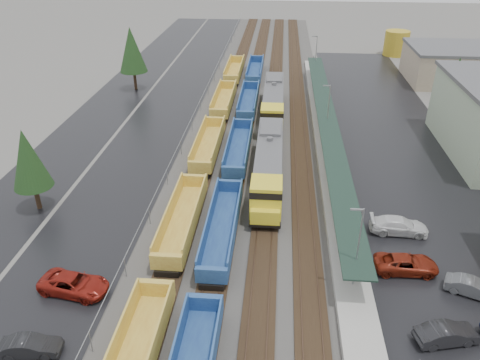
% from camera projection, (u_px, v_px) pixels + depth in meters
% --- Properties ---
extents(ballast_strip, '(20.00, 160.00, 0.08)m').
position_uv_depth(ballast_strip, '(260.00, 113.00, 74.11)').
color(ballast_strip, '#302D2B').
rests_on(ballast_strip, ground).
extents(trackbed, '(14.60, 160.00, 0.22)m').
position_uv_depth(trackbed, '(260.00, 112.00, 74.05)').
color(trackbed, black).
rests_on(trackbed, ground).
extents(west_parking_lot, '(10.00, 160.00, 0.02)m').
position_uv_depth(west_parking_lot, '(167.00, 110.00, 75.26)').
color(west_parking_lot, black).
rests_on(west_parking_lot, ground).
extents(west_road, '(9.00, 160.00, 0.02)m').
position_uv_depth(west_road, '(107.00, 108.00, 76.02)').
color(west_road, black).
rests_on(west_road, ground).
extents(east_commuter_lot, '(16.00, 100.00, 0.02)m').
position_uv_depth(east_commuter_lot, '(395.00, 144.00, 63.98)').
color(east_commuter_lot, black).
rests_on(east_commuter_lot, ground).
extents(station_platform, '(3.00, 80.00, 8.00)m').
position_uv_depth(station_platform, '(326.00, 136.00, 64.35)').
color(station_platform, '#9E9B93').
rests_on(station_platform, ground).
extents(chainlink_fence, '(0.08, 160.04, 2.02)m').
position_uv_depth(chainlink_fence, '(199.00, 105.00, 72.71)').
color(chainlink_fence, gray).
rests_on(chainlink_fence, ground).
extents(tree_west_near, '(3.96, 3.96, 9.00)m').
position_uv_depth(tree_west_near, '(28.00, 159.00, 46.84)').
color(tree_west_near, '#332316').
rests_on(tree_west_near, ground).
extents(tree_west_far, '(4.84, 4.84, 11.00)m').
position_uv_depth(tree_west_far, '(132.00, 50.00, 81.12)').
color(tree_west_far, '#332316').
rests_on(tree_west_far, ground).
extents(tree_east, '(4.40, 4.40, 10.00)m').
position_uv_depth(tree_east, '(455.00, 82.00, 67.12)').
color(tree_east, '#332316').
rests_on(tree_east, ground).
extents(locomotive_lead, '(3.13, 20.64, 4.67)m').
position_uv_depth(locomotive_lead, '(268.00, 166.00, 52.68)').
color(locomotive_lead, black).
rests_on(locomotive_lead, ground).
extents(locomotive_trail, '(3.13, 20.64, 4.67)m').
position_uv_depth(locomotive_trail, '(273.00, 103.00, 70.97)').
color(locomotive_trail, black).
rests_on(locomotive_trail, ground).
extents(well_string_yellow, '(2.81, 101.23, 2.50)m').
position_uv_depth(well_string_yellow, '(197.00, 177.00, 53.09)').
color(well_string_yellow, '#BC8E34').
rests_on(well_string_yellow, ground).
extents(well_string_blue, '(2.72, 104.15, 2.41)m').
position_uv_depth(well_string_blue, '(232.00, 182.00, 52.13)').
color(well_string_blue, navy).
rests_on(well_string_blue, ground).
extents(storage_tank, '(5.38, 5.38, 5.38)m').
position_uv_depth(storage_tank, '(396.00, 43.00, 104.81)').
color(storage_tank, gold).
rests_on(storage_tank, ground).
extents(parked_car_west_b, '(1.98, 4.42, 1.41)m').
position_uv_depth(parked_car_west_b, '(30.00, 347.00, 32.61)').
color(parked_car_west_b, black).
rests_on(parked_car_west_b, ground).
extents(parked_car_west_c, '(3.52, 6.07, 1.59)m').
position_uv_depth(parked_car_west_c, '(74.00, 284.00, 38.07)').
color(parked_car_west_c, maroon).
rests_on(parked_car_west_c, ground).
extents(parked_car_east_a, '(2.66, 4.85, 1.52)m').
position_uv_depth(parked_car_east_a, '(447.00, 334.00, 33.52)').
color(parked_car_east_a, black).
rests_on(parked_car_east_a, ground).
extents(parked_car_east_b, '(2.64, 5.49, 1.51)m').
position_uv_depth(parked_car_east_b, '(406.00, 264.00, 40.38)').
color(parked_car_east_b, maroon).
rests_on(parked_car_east_b, ground).
extents(parked_car_east_c, '(2.49, 5.67, 1.62)m').
position_uv_depth(parked_car_east_c, '(399.00, 226.00, 45.35)').
color(parked_car_east_c, silver).
rests_on(parked_car_east_c, ground).
extents(parked_car_east_e, '(2.97, 4.50, 1.40)m').
position_uv_depth(parked_car_east_e, '(472.00, 288.00, 37.85)').
color(parked_car_east_e, '#525457').
rests_on(parked_car_east_e, ground).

